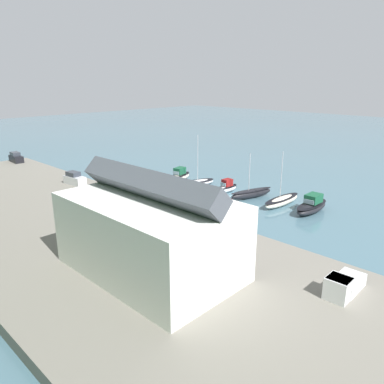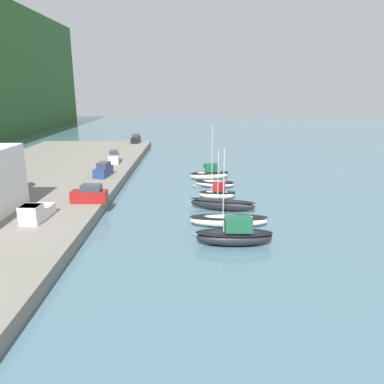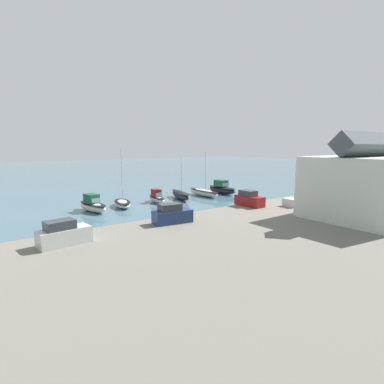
% 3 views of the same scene
% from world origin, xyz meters
% --- Properties ---
extents(ground_plane, '(320.00, 320.00, 0.00)m').
position_xyz_m(ground_plane, '(0.00, 0.00, 0.00)').
color(ground_plane, slate).
extents(quay_promenade, '(100.10, 27.29, 1.28)m').
position_xyz_m(quay_promenade, '(0.00, 26.35, 0.64)').
color(quay_promenade, gray).
rests_on(quay_promenade, ground_plane).
extents(moored_boat_0, '(2.56, 7.41, 2.72)m').
position_xyz_m(moored_boat_0, '(-13.30, -2.00, 1.00)').
color(moored_boat_0, black).
rests_on(moored_boat_0, ground_plane).
extents(moored_boat_1, '(2.32, 8.53, 8.46)m').
position_xyz_m(moored_boat_1, '(-8.42, -1.89, 0.70)').
color(moored_boat_1, white).
rests_on(moored_boat_1, ground_plane).
extents(moored_boat_2, '(3.78, 8.31, 7.48)m').
position_xyz_m(moored_boat_2, '(-2.88, -1.65, 0.78)').
color(moored_boat_2, black).
rests_on(moored_boat_2, ground_plane).
extents(moored_boat_3, '(2.20, 4.99, 2.27)m').
position_xyz_m(moored_boat_3, '(2.16, -1.38, 0.81)').
color(moored_boat_3, white).
rests_on(moored_boat_3, ground_plane).
extents(moored_boat_4, '(3.75, 6.38, 9.26)m').
position_xyz_m(moored_boat_4, '(8.41, -1.35, 0.57)').
color(moored_boat_4, silver).
rests_on(moored_boat_4, ground_plane).
extents(moored_boat_5, '(3.24, 6.68, 2.59)m').
position_xyz_m(moored_boat_5, '(13.26, -0.80, 0.94)').
color(moored_boat_5, white).
rests_on(moored_boat_5, ground_plane).
extents(parked_car_0, '(4.38, 2.29, 2.16)m').
position_xyz_m(parked_car_0, '(21.39, 16.42, 2.20)').
color(parked_car_0, silver).
rests_on(parked_car_0, quay_promenade).
extents(parked_car_1, '(4.27, 1.98, 2.16)m').
position_xyz_m(parked_car_1, '(47.00, 16.13, 2.20)').
color(parked_car_1, black).
rests_on(parked_car_1, quay_promenade).
extents(parked_car_2, '(1.83, 4.21, 2.16)m').
position_xyz_m(parked_car_2, '(-3.60, 14.30, 2.20)').
color(parked_car_2, maroon).
rests_on(parked_car_2, quay_promenade).
extents(parked_car_3, '(4.40, 2.35, 2.16)m').
position_xyz_m(parked_car_3, '(10.14, 15.82, 2.20)').
color(parked_car_3, navy).
rests_on(parked_car_3, quay_promenade).
extents(pickup_truck_1, '(4.81, 2.18, 1.90)m').
position_xyz_m(pickup_truck_1, '(-9.97, 18.19, 2.10)').
color(pickup_truck_1, silver).
rests_on(pickup_truck_1, quay_promenade).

